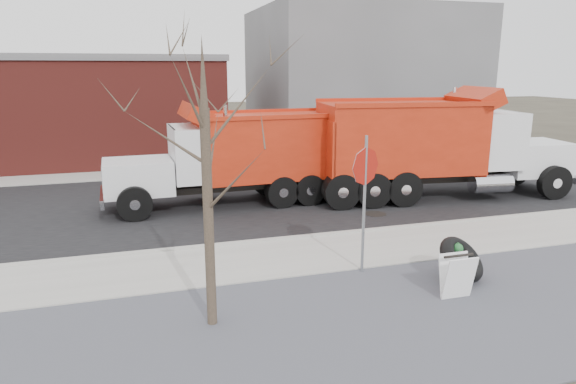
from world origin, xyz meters
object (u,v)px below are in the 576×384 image
object	(u,v)px
sandwich_board	(457,276)
truck_tire	(461,259)
stop_sign	(365,182)
fire_hydrant	(457,263)
dump_truck_red_a	(434,143)
dump_truck_red_b	(238,154)

from	to	relation	value
sandwich_board	truck_tire	bearing A→B (deg)	50.27
stop_sign	truck_tire	bearing A→B (deg)	-32.77
fire_hydrant	dump_truck_red_a	distance (m)	7.95
truck_tire	sandwich_board	bearing A→B (deg)	-129.77
fire_hydrant	dump_truck_red_b	world-z (taller)	dump_truck_red_b
fire_hydrant	dump_truck_red_a	world-z (taller)	dump_truck_red_a
truck_tire	stop_sign	bearing A→B (deg)	150.45
stop_sign	dump_truck_red_a	distance (m)	8.06
stop_sign	sandwich_board	size ratio (longest dim) A/B	3.41
fire_hydrant	dump_truck_red_a	xyz separation A→B (m)	(3.63, 6.89, 1.60)
stop_sign	dump_truck_red_b	size ratio (longest dim) A/B	0.39
truck_tire	stop_sign	xyz separation A→B (m)	(-1.91, 1.08, 1.65)
truck_tire	sandwich_board	xyz separation A→B (m)	(-0.65, -0.78, -0.01)
sandwich_board	dump_truck_red_a	xyz separation A→B (m)	(4.22, 7.76, 1.49)
dump_truck_red_a	dump_truck_red_b	world-z (taller)	dump_truck_red_a
fire_hydrant	dump_truck_red_b	distance (m)	8.73
stop_sign	sandwich_board	distance (m)	2.79
truck_tire	dump_truck_red_b	world-z (taller)	dump_truck_red_b
dump_truck_red_a	fire_hydrant	bearing A→B (deg)	-111.26
truck_tire	dump_truck_red_a	bearing A→B (deg)	62.91
fire_hydrant	truck_tire	distance (m)	0.15
truck_tire	stop_sign	size ratio (longest dim) A/B	0.48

